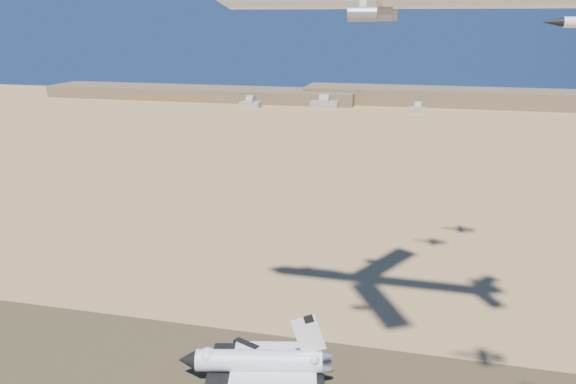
# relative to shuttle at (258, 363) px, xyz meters

# --- Properties ---
(ground) EXTENTS (1200.00, 1200.00, 0.00)m
(ground) POSITION_rel_shuttle_xyz_m (-4.27, -1.87, -5.50)
(ground) COLOR tan
(ground) RESTS_ON ground
(runway) EXTENTS (600.00, 50.00, 0.06)m
(runway) POSITION_rel_shuttle_xyz_m (-4.27, -1.87, -5.47)
(runway) COLOR brown
(runway) RESTS_ON ground
(ridgeline) EXTENTS (960.00, 90.00, 18.00)m
(ridgeline) POSITION_rel_shuttle_xyz_m (61.04, 525.44, 2.13)
(ridgeline) COLOR olive
(ridgeline) RESTS_ON ground
(hangars) EXTENTS (200.50, 29.50, 30.00)m
(hangars) POSITION_rel_shuttle_xyz_m (-68.27, 476.57, -0.67)
(hangars) COLOR #9F998D
(hangars) RESTS_ON ground
(shuttle) EXTENTS (41.49, 31.12, 20.44)m
(shuttle) POSITION_rel_shuttle_xyz_m (0.00, 0.00, 0.00)
(shuttle) COLOR white
(shuttle) RESTS_ON runway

